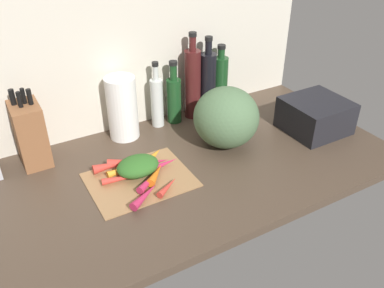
# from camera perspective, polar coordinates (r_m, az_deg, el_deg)

# --- Properties ---
(ground_plane) EXTENTS (1.70, 0.80, 0.03)m
(ground_plane) POSITION_cam_1_polar(r_m,az_deg,el_deg) (1.46, -3.93, -4.24)
(ground_plane) COLOR #47382B
(wall_back) EXTENTS (1.70, 0.03, 0.60)m
(wall_back) POSITION_cam_1_polar(r_m,az_deg,el_deg) (1.63, -10.48, 11.90)
(wall_back) COLOR beige
(wall_back) RESTS_ON ground_plane
(cutting_board) EXTENTS (0.35, 0.27, 0.01)m
(cutting_board) POSITION_cam_1_polar(r_m,az_deg,el_deg) (1.42, -7.26, -4.91)
(cutting_board) COLOR #997047
(cutting_board) RESTS_ON ground_plane
(carrot_0) EXTENTS (0.12, 0.04, 0.03)m
(carrot_0) POSITION_cam_1_polar(r_m,az_deg,el_deg) (1.47, -7.91, -2.48)
(carrot_0) COLOR red
(carrot_0) RESTS_ON cutting_board
(carrot_1) EXTENTS (0.14, 0.04, 0.03)m
(carrot_1) POSITION_cam_1_polar(r_m,az_deg,el_deg) (1.47, -11.08, -2.91)
(carrot_1) COLOR red
(carrot_1) RESTS_ON cutting_board
(carrot_2) EXTENTS (0.16, 0.05, 0.02)m
(carrot_2) POSITION_cam_1_polar(r_m,az_deg,el_deg) (1.41, -9.19, -4.62)
(carrot_2) COLOR red
(carrot_2) RESTS_ON cutting_board
(carrot_3) EXTENTS (0.11, 0.05, 0.03)m
(carrot_3) POSITION_cam_1_polar(r_m,az_deg,el_deg) (1.46, -5.27, -2.51)
(carrot_3) COLOR #B2264C
(carrot_3) RESTS_ON cutting_board
(carrot_4) EXTENTS (0.10, 0.08, 0.02)m
(carrot_4) POSITION_cam_1_polar(r_m,az_deg,el_deg) (1.35, -3.38, -5.92)
(carrot_4) COLOR red
(carrot_4) RESTS_ON cutting_board
(carrot_5) EXTENTS (0.11, 0.09, 0.03)m
(carrot_5) POSITION_cam_1_polar(r_m,az_deg,el_deg) (1.49, -5.50, -1.77)
(carrot_5) COLOR orange
(carrot_5) RESTS_ON cutting_board
(carrot_6) EXTENTS (0.13, 0.09, 0.03)m
(carrot_6) POSITION_cam_1_polar(r_m,az_deg,el_deg) (1.32, -6.56, -7.14)
(carrot_6) COLOR #B2264C
(carrot_6) RESTS_ON cutting_board
(carrot_7) EXTENTS (0.10, 0.10, 0.03)m
(carrot_7) POSITION_cam_1_polar(r_m,az_deg,el_deg) (1.40, -5.05, -4.16)
(carrot_7) COLOR orange
(carrot_7) RESTS_ON cutting_board
(carrot_8) EXTENTS (0.14, 0.03, 0.03)m
(carrot_8) POSITION_cam_1_polar(r_m,az_deg,el_deg) (1.45, -9.16, -3.43)
(carrot_8) COLOR orange
(carrot_8) RESTS_ON cutting_board
(carrot_9) EXTENTS (0.15, 0.09, 0.03)m
(carrot_9) POSITION_cam_1_polar(r_m,az_deg,el_deg) (1.47, -8.77, -2.53)
(carrot_9) COLOR red
(carrot_9) RESTS_ON cutting_board
(carrot_10) EXTENTS (0.13, 0.11, 0.03)m
(carrot_10) POSITION_cam_1_polar(r_m,az_deg,el_deg) (1.39, -5.75, -4.83)
(carrot_10) COLOR #B2264C
(carrot_10) RESTS_ON cutting_board
(carrot_11) EXTENTS (0.11, 0.04, 0.02)m
(carrot_11) POSITION_cam_1_polar(r_m,az_deg,el_deg) (1.46, -3.82, -2.74)
(carrot_11) COLOR #B2264C
(carrot_11) RESTS_ON cutting_board
(carrot_greens_pile) EXTENTS (0.15, 0.11, 0.06)m
(carrot_greens_pile) POSITION_cam_1_polar(r_m,az_deg,el_deg) (1.42, -7.55, -3.06)
(carrot_greens_pile) COLOR #2D6023
(carrot_greens_pile) RESTS_ON cutting_board
(winter_squash) EXTENTS (0.25, 0.25, 0.23)m
(winter_squash) POSITION_cam_1_polar(r_m,az_deg,el_deg) (1.55, 4.78, 3.71)
(winter_squash) COLOR #4C6B47
(winter_squash) RESTS_ON ground_plane
(knife_block) EXTENTS (0.10, 0.14, 0.28)m
(knife_block) POSITION_cam_1_polar(r_m,az_deg,el_deg) (1.55, -21.60, 1.34)
(knife_block) COLOR brown
(knife_block) RESTS_ON ground_plane
(paper_towel_roll) EXTENTS (0.12, 0.12, 0.25)m
(paper_towel_roll) POSITION_cam_1_polar(r_m,az_deg,el_deg) (1.62, -9.69, 4.97)
(paper_towel_roll) COLOR white
(paper_towel_roll) RESTS_ON ground_plane
(bottle_0) EXTENTS (0.05, 0.05, 0.28)m
(bottle_0) POSITION_cam_1_polar(r_m,az_deg,el_deg) (1.69, -4.91, 6.00)
(bottle_0) COLOR silver
(bottle_0) RESTS_ON ground_plane
(bottle_1) EXTENTS (0.06, 0.06, 0.27)m
(bottle_1) POSITION_cam_1_polar(r_m,az_deg,el_deg) (1.71, -2.52, 6.40)
(bottle_1) COLOR #19421E
(bottle_1) RESTS_ON ground_plane
(bottle_2) EXTENTS (0.07, 0.07, 0.37)m
(bottle_2) POSITION_cam_1_polar(r_m,az_deg,el_deg) (1.74, 0.08, 8.52)
(bottle_2) COLOR #471919
(bottle_2) RESTS_ON ground_plane
(bottle_3) EXTENTS (0.07, 0.07, 0.34)m
(bottle_3) POSITION_cam_1_polar(r_m,az_deg,el_deg) (1.77, 2.21, 8.54)
(bottle_3) COLOR black
(bottle_3) RESTS_ON ground_plane
(bottle_4) EXTENTS (0.07, 0.07, 0.29)m
(bottle_4) POSITION_cam_1_polar(r_m,az_deg,el_deg) (1.82, 3.94, 8.63)
(bottle_4) COLOR #19421E
(bottle_4) RESTS_ON ground_plane
(dish_rack) EXTENTS (0.24, 0.23, 0.13)m
(dish_rack) POSITION_cam_1_polar(r_m,az_deg,el_deg) (1.74, 16.80, 3.82)
(dish_rack) COLOR black
(dish_rack) RESTS_ON ground_plane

